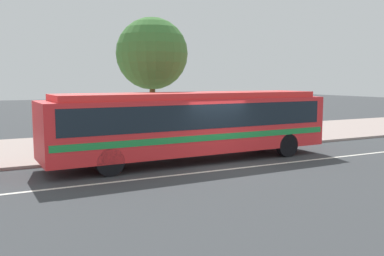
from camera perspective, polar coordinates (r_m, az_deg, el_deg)
name	(u,v)px	position (r m, az deg, el deg)	size (l,w,h in m)	color
ground_plane	(219,165)	(16.45, 3.62, -5.07)	(120.00, 120.00, 0.00)	#383B3E
sidewalk_slab	(155,141)	(22.35, -5.04, -1.83)	(60.00, 8.00, 0.12)	#A5918A
lane_stripe_center	(229,169)	(15.78, 5.09, -5.58)	(56.00, 0.16, 0.01)	silver
transit_bus	(192,121)	(17.11, 0.05, 0.92)	(11.99, 2.86, 2.80)	red
pedestrian_waiting_near_sign	(172,126)	(20.29, -2.68, 0.32)	(0.35, 0.35, 1.69)	#2E2D37
pedestrian_walking_along_curb	(121,129)	(19.18, -9.62, -0.11)	(0.44, 0.44, 1.71)	#675E4F
pedestrian_standing_by_tree	(165,127)	(19.89, -3.65, 0.09)	(0.41, 0.41, 1.64)	#787052
street_tree_near_stop	(152,54)	(20.19, -5.45, 9.95)	(3.38, 3.38, 6.10)	brown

